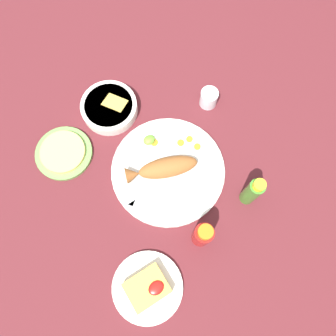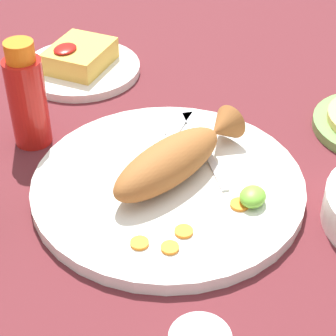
# 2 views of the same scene
# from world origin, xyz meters

# --- Properties ---
(ground_plane) EXTENTS (4.00, 4.00, 0.00)m
(ground_plane) POSITION_xyz_m (0.00, 0.00, 0.00)
(ground_plane) COLOR #561E23
(main_plate) EXTENTS (0.35, 0.35, 0.02)m
(main_plate) POSITION_xyz_m (0.00, 0.00, 0.01)
(main_plate) COLOR silver
(main_plate) RESTS_ON ground_plane
(fried_fish) EXTENTS (0.23, 0.13, 0.06)m
(fried_fish) POSITION_xyz_m (-0.01, 0.00, 0.05)
(fried_fish) COLOR #935628
(fried_fish) RESTS_ON main_plate
(fork_near) EXTENTS (0.19, 0.02, 0.00)m
(fork_near) POSITION_xyz_m (-0.08, -0.04, 0.02)
(fork_near) COLOR silver
(fork_near) RESTS_ON main_plate
(fork_far) EXTENTS (0.16, 0.12, 0.00)m
(fork_far) POSITION_xyz_m (-0.09, 0.01, 0.02)
(fork_far) COLOR silver
(fork_far) RESTS_ON main_plate
(carrot_slice_near) EXTENTS (0.02, 0.02, 0.00)m
(carrot_slice_near) POSITION_xyz_m (0.12, 0.02, 0.02)
(carrot_slice_near) COLOR orange
(carrot_slice_near) RESTS_ON main_plate
(carrot_slice_mid) EXTENTS (0.02, 0.02, 0.00)m
(carrot_slice_mid) POSITION_xyz_m (0.11, 0.05, 0.02)
(carrot_slice_mid) COLOR orange
(carrot_slice_mid) RESTS_ON main_plate
(carrot_slice_far) EXTENTS (0.02, 0.02, 0.00)m
(carrot_slice_far) POSITION_xyz_m (0.08, 0.06, 0.02)
(carrot_slice_far) COLOR orange
(carrot_slice_far) RESTS_ON main_plate
(carrot_slice_extra) EXTENTS (0.02, 0.02, 0.00)m
(carrot_slice_extra) POSITION_xyz_m (0.01, 0.10, 0.02)
(carrot_slice_extra) COLOR orange
(carrot_slice_extra) RESTS_ON main_plate
(lime_wedge_main) EXTENTS (0.04, 0.03, 0.02)m
(lime_wedge_main) POSITION_xyz_m (-0.00, 0.11, 0.03)
(lime_wedge_main) COLOR #6BB233
(lime_wedge_main) RESTS_ON main_plate
(hot_sauce_bottle_red) EXTENTS (0.05, 0.05, 0.16)m
(hot_sauce_bottle_red) POSITION_xyz_m (-0.03, -0.22, 0.07)
(hot_sauce_bottle_red) COLOR #B21914
(hot_sauce_bottle_red) RESTS_ON ground_plane
(side_plate_fries) EXTENTS (0.20, 0.20, 0.01)m
(side_plate_fries) POSITION_xyz_m (-0.23, -0.26, 0.01)
(side_plate_fries) COLOR silver
(side_plate_fries) RESTS_ON ground_plane
(fries_pile) EXTENTS (0.11, 0.09, 0.04)m
(fries_pile) POSITION_xyz_m (-0.23, -0.26, 0.03)
(fries_pile) COLOR gold
(fries_pile) RESTS_ON side_plate_fries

